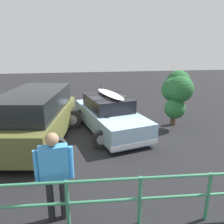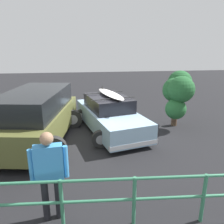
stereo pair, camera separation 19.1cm
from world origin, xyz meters
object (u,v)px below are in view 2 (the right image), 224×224
(person_bystander, at_px, (49,169))
(bush_near_left, at_px, (178,91))
(sedan_car, at_px, (110,115))
(suv_car, at_px, (37,116))

(person_bystander, bearing_deg, bush_near_left, -134.68)
(sedan_car, bearing_deg, suv_car, 14.40)
(bush_near_left, bearing_deg, person_bystander, 45.32)
(person_bystander, height_order, bush_near_left, bush_near_left)
(bush_near_left, bearing_deg, sedan_car, 0.89)
(sedan_car, height_order, bush_near_left, bush_near_left)
(suv_car, xyz_separation_m, bush_near_left, (-5.50, -0.73, 0.60))
(suv_car, bearing_deg, sedan_car, -165.60)
(suv_car, height_order, bush_near_left, bush_near_left)
(sedan_car, relative_size, suv_car, 0.93)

